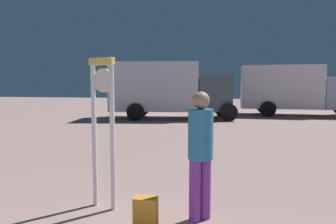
{
  "coord_description": "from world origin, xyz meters",
  "views": [
    {
      "loc": [
        0.94,
        -1.03,
        1.79
      ],
      "look_at": [
        -0.31,
        5.28,
        1.2
      ],
      "focal_mm": 30.44,
      "sensor_mm": 36.0,
      "label": 1
    }
  ],
  "objects_px": {
    "person_near_clock": "(200,149)",
    "box_truck_far": "(292,89)",
    "box_truck_near": "(167,89)",
    "backpack": "(146,212)",
    "standing_clock": "(103,119)"
  },
  "relations": [
    {
      "from": "box_truck_far",
      "to": "person_near_clock",
      "type": "bearing_deg",
      "value": -106.31
    },
    {
      "from": "backpack",
      "to": "box_truck_near",
      "type": "relative_size",
      "value": 0.06
    },
    {
      "from": "backpack",
      "to": "box_truck_far",
      "type": "height_order",
      "value": "box_truck_far"
    },
    {
      "from": "person_near_clock",
      "to": "box_truck_near",
      "type": "xyz_separation_m",
      "value": [
        -2.82,
        11.78,
        0.69
      ]
    },
    {
      "from": "person_near_clock",
      "to": "backpack",
      "type": "xyz_separation_m",
      "value": [
        -0.65,
        -0.35,
        -0.77
      ]
    },
    {
      "from": "box_truck_near",
      "to": "box_truck_far",
      "type": "xyz_separation_m",
      "value": [
        7.15,
        3.02,
        -0.03
      ]
    },
    {
      "from": "person_near_clock",
      "to": "box_truck_far",
      "type": "distance_m",
      "value": 15.44
    },
    {
      "from": "backpack",
      "to": "box_truck_near",
      "type": "xyz_separation_m",
      "value": [
        -2.17,
        12.13,
        1.46
      ]
    },
    {
      "from": "box_truck_far",
      "to": "box_truck_near",
      "type": "bearing_deg",
      "value": -157.09
    },
    {
      "from": "backpack",
      "to": "box_truck_far",
      "type": "xyz_separation_m",
      "value": [
        4.98,
        15.15,
        1.43
      ]
    },
    {
      "from": "box_truck_near",
      "to": "box_truck_far",
      "type": "bearing_deg",
      "value": 22.91
    },
    {
      "from": "person_near_clock",
      "to": "backpack",
      "type": "distance_m",
      "value": 1.07
    },
    {
      "from": "person_near_clock",
      "to": "box_truck_far",
      "type": "height_order",
      "value": "box_truck_far"
    },
    {
      "from": "standing_clock",
      "to": "box_truck_far",
      "type": "xyz_separation_m",
      "value": [
        5.75,
        14.68,
        0.32
      ]
    },
    {
      "from": "person_near_clock",
      "to": "box_truck_far",
      "type": "xyz_separation_m",
      "value": [
        4.33,
        14.8,
        0.67
      ]
    }
  ]
}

